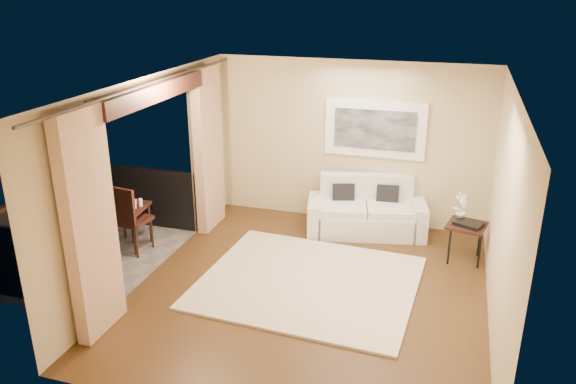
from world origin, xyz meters
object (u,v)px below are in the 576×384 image
at_px(sofa, 366,213).
at_px(bistro_table, 127,211).
at_px(orchid, 461,206).
at_px(side_table, 466,228).
at_px(ice_bucket, 123,197).
at_px(balcony_chair_far, 127,215).
at_px(balcony_chair_near, 31,249).

xyz_separation_m(sofa, bistro_table, (-3.37, -1.63, 0.27)).
bearing_deg(orchid, bistro_table, -166.41).
xyz_separation_m(side_table, orchid, (-0.10, 0.13, 0.28)).
bearing_deg(ice_bucket, sofa, 23.55).
relative_size(sofa, bistro_table, 2.98).
bearing_deg(side_table, orchid, 128.83).
bearing_deg(balcony_chair_far, balcony_chair_near, 64.17).
bearing_deg(balcony_chair_far, sofa, -143.83).
distance_m(sofa, ice_bucket, 3.84).
relative_size(balcony_chair_near, ice_bucket, 4.42).
bearing_deg(ice_bucket, bistro_table, -41.52).
bearing_deg(orchid, ice_bucket, -167.88).
distance_m(sofa, balcony_chair_far, 3.74).
distance_m(side_table, ice_bucket, 5.13).
bearing_deg(side_table, ice_bucket, -169.49).
bearing_deg(sofa, balcony_chair_near, -155.06).
xyz_separation_m(bistro_table, balcony_chair_far, (0.13, -0.21, 0.05)).
relative_size(balcony_chair_far, balcony_chair_near, 1.22).
relative_size(orchid, balcony_chair_far, 0.40).
height_order(orchid, balcony_chair_near, orchid).
bearing_deg(orchid, balcony_chair_far, -163.69).
distance_m(balcony_chair_near, ice_bucket, 1.58).
distance_m(balcony_chair_far, ice_bucket, 0.42).
height_order(sofa, balcony_chair_far, balcony_chair_far).
xyz_separation_m(orchid, balcony_chair_near, (-5.43, -2.53, -0.28)).
bearing_deg(ice_bucket, balcony_chair_far, -51.48).
xyz_separation_m(sofa, side_table, (1.55, -0.59, 0.19)).
xyz_separation_m(bistro_table, balcony_chair_near, (-0.61, -1.37, -0.08)).
bearing_deg(orchid, balcony_chair_near, -154.97).
height_order(side_table, bistro_table, bistro_table).
bearing_deg(sofa, bistro_table, -166.27).
relative_size(balcony_chair_far, ice_bucket, 5.39).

